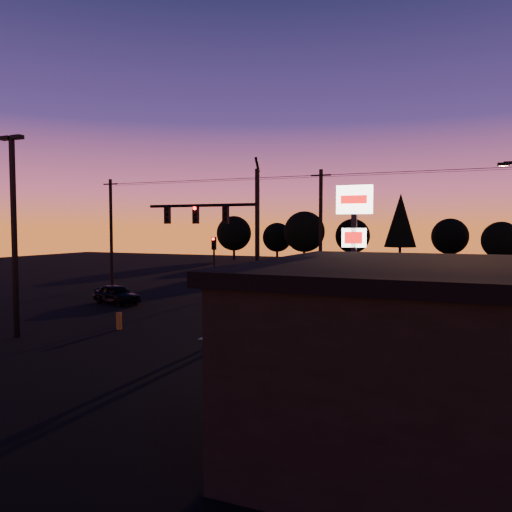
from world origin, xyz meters
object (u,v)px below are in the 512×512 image
at_px(traffic_signal_mast, 229,229).
at_px(secondary_signal, 214,258).
at_px(car_left, 117,294).
at_px(suv_parked, 441,372).
at_px(parking_lot_light, 14,222).
at_px(pylon_sign, 354,230).
at_px(car_right, 317,306).
at_px(bollard, 119,321).

xyz_separation_m(traffic_signal_mast, secondary_signal, (-4.90, 7.49, -2.07)).
xyz_separation_m(secondary_signal, car_left, (-4.79, -4.60, -2.23)).
relative_size(traffic_signal_mast, suv_parked, 1.63).
bearing_deg(traffic_signal_mast, suv_parked, -35.49).
bearing_deg(secondary_signal, suv_parked, -44.02).
relative_size(parking_lot_light, suv_parked, 1.74).
xyz_separation_m(secondary_signal, suv_parked, (15.79, -15.26, -2.13)).
height_order(parking_lot_light, car_left, parking_lot_light).
distance_m(pylon_sign, car_right, 8.16).
relative_size(pylon_sign, car_right, 1.62).
bearing_deg(suv_parked, secondary_signal, 132.86).
distance_m(parking_lot_light, suv_parked, 18.87).
height_order(bollard, suv_parked, suv_parked).
bearing_deg(secondary_signal, pylon_sign, -39.77).
bearing_deg(suv_parked, bollard, 161.88).
distance_m(bollard, suv_parked, 15.66).
bearing_deg(car_left, traffic_signal_mast, -90.57).
bearing_deg(pylon_sign, bollard, -173.84).
relative_size(secondary_signal, bollard, 5.22).
distance_m(bollard, car_left, 8.57).
relative_size(pylon_sign, suv_parked, 1.29).
height_order(secondary_signal, parking_lot_light, parking_lot_light).
distance_m(pylon_sign, bollard, 12.25).
relative_size(parking_lot_light, bollard, 10.98).
bearing_deg(suv_parked, car_right, 119.18).
xyz_separation_m(traffic_signal_mast, parking_lot_light, (-7.40, -6.99, 0.33)).
distance_m(pylon_sign, suv_parked, 7.73).
relative_size(parking_lot_light, car_left, 2.45).
relative_size(secondary_signal, pylon_sign, 0.64).
bearing_deg(car_right, pylon_sign, 30.50).
bearing_deg(traffic_signal_mast, secondary_signal, 123.19).
relative_size(car_left, suv_parked, 0.71).
distance_m(traffic_signal_mast, secondary_signal, 9.19).
xyz_separation_m(car_left, car_right, (13.42, 0.67, -0.03)).
relative_size(secondary_signal, car_right, 1.04).
bearing_deg(pylon_sign, car_right, 119.10).
xyz_separation_m(parking_lot_light, car_right, (11.13, 10.55, -4.66)).
distance_m(secondary_signal, pylon_sign, 15.75).
bearing_deg(pylon_sign, traffic_signal_mast, 160.64).
height_order(traffic_signal_mast, secondary_signal, traffic_signal_mast).
distance_m(car_right, suv_parked, 13.41).
relative_size(parking_lot_light, pylon_sign, 1.34).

